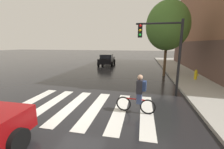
{
  "coord_description": "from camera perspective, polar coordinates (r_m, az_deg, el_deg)",
  "views": [
    {
      "loc": [
        3.07,
        -6.01,
        2.93
      ],
      "look_at": [
        1.41,
        1.97,
        1.21
      ],
      "focal_mm": 23.44,
      "sensor_mm": 36.0,
      "label": 1
    }
  ],
  "objects": [
    {
      "name": "cyclist",
      "position": [
        6.31,
        10.37,
        -7.59
      ],
      "size": [
        1.7,
        0.39,
        1.69
      ],
      "color": "black",
      "rests_on": "ground"
    },
    {
      "name": "crosswalk_stripes",
      "position": [
        7.19,
        -11.15,
        -12.31
      ],
      "size": [
        6.39,
        3.93,
        0.01
      ],
      "color": "silver",
      "rests_on": "ground"
    },
    {
      "name": "traffic_light_near",
      "position": [
        8.62,
        19.74,
        10.78
      ],
      "size": [
        2.47,
        0.28,
        4.2
      ],
      "color": "black",
      "rests_on": "ground"
    },
    {
      "name": "fire_hydrant",
      "position": [
        13.33,
        29.87,
        -0.05
      ],
      "size": [
        0.33,
        0.22,
        0.78
      ],
      "color": "gold",
      "rests_on": "sidewalk"
    },
    {
      "name": "sedan_mid",
      "position": [
        20.72,
        -2.03,
        5.94
      ],
      "size": [
        2.32,
        4.49,
        1.51
      ],
      "color": "black",
      "rests_on": "ground"
    },
    {
      "name": "ground_plane",
      "position": [
        7.36,
        -14.3,
        -11.92
      ],
      "size": [
        120.0,
        120.0,
        0.0
      ],
      "primitive_type": "plane",
      "color": "black"
    },
    {
      "name": "street_tree_near",
      "position": [
        14.36,
        20.83,
        17.31
      ],
      "size": [
        3.72,
        3.72,
        6.61
      ],
      "color": "#4C3823",
      "rests_on": "ground"
    }
  ]
}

